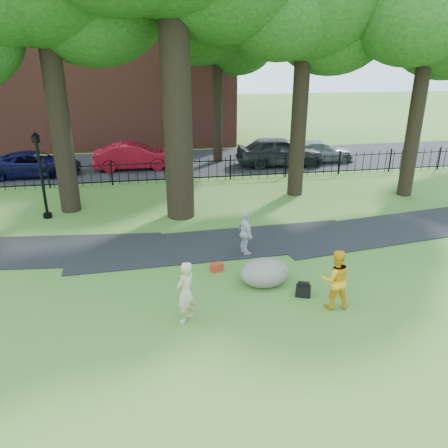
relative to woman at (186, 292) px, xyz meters
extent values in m
plane|color=#386C26|center=(0.50, 0.47, -0.80)|extent=(120.00, 120.00, 0.00)
cube|color=black|center=(1.50, 4.37, -0.80)|extent=(36.07, 3.85, 0.03)
cube|color=black|center=(0.50, 16.47, -0.80)|extent=(80.00, 7.00, 0.02)
cube|color=black|center=(0.50, 12.47, 0.22)|extent=(44.00, 0.04, 0.04)
cube|color=black|center=(0.50, 12.47, -0.62)|extent=(44.00, 0.04, 0.04)
cube|color=brown|center=(-3.50, 24.47, 5.20)|extent=(18.00, 8.00, 12.00)
cylinder|color=black|center=(0.50, 7.47, 4.45)|extent=(1.10, 1.10, 10.50)
cylinder|color=black|center=(-4.00, 8.97, 3.75)|extent=(0.80, 0.80, 9.10)
ellipsoid|color=#173E10|center=(-2.38, 9.87, 7.26)|extent=(5.76, 5.76, 4.90)
cylinder|color=black|center=(6.00, 9.47, 3.40)|extent=(0.70, 0.70, 8.40)
ellipsoid|color=#173E10|center=(7.48, 10.30, 6.64)|extent=(5.28, 5.28, 4.49)
ellipsoid|color=#173E10|center=(4.68, 8.81, 7.12)|extent=(4.95, 4.95, 4.21)
cylinder|color=black|center=(11.00, 8.47, 3.22)|extent=(0.64, 0.64, 8.05)
ellipsoid|color=#173E10|center=(12.39, 9.25, 6.33)|extent=(4.96, 4.96, 4.22)
ellipsoid|color=#173E10|center=(9.76, 7.85, 6.79)|extent=(4.65, 4.65, 3.95)
imported|color=tan|center=(0.00, 0.00, 0.00)|extent=(0.69, 0.68, 1.60)
imported|color=orange|center=(3.83, -0.04, 0.01)|extent=(0.84, 0.68, 1.62)
imported|color=#B8B8BE|center=(2.27, 3.47, -0.06)|extent=(0.55, 0.93, 1.49)
ellipsoid|color=#5B554C|center=(2.38, 1.45, -0.39)|extent=(1.73, 1.56, 0.83)
cylinder|color=black|center=(-4.81, 8.20, 0.71)|extent=(0.11, 0.11, 3.03)
cylinder|color=black|center=(-4.81, 8.20, -0.71)|extent=(0.34, 0.34, 0.19)
cube|color=black|center=(-4.81, 8.20, 2.37)|extent=(0.27, 0.27, 0.28)
cone|color=black|center=(-4.81, 8.20, 2.56)|extent=(0.30, 0.30, 0.15)
cube|color=black|center=(3.25, 0.61, -0.65)|extent=(0.47, 0.38, 0.30)
cube|color=#9C2C16|center=(1.15, 2.47, -0.68)|extent=(0.42, 0.33, 0.25)
imported|color=maroon|center=(-1.45, 15.56, -0.07)|extent=(4.47, 1.57, 1.47)
imported|color=#0B0C38|center=(-6.66, 15.02, -0.15)|extent=(4.71, 2.20, 1.30)
imported|color=black|center=(6.88, 14.90, 0.05)|extent=(5.07, 2.22, 1.70)
imported|color=gray|center=(9.50, 15.44, -0.17)|extent=(4.33, 1.77, 1.26)
camera|label=1|loc=(-0.70, -9.24, 5.43)|focal=35.00mm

